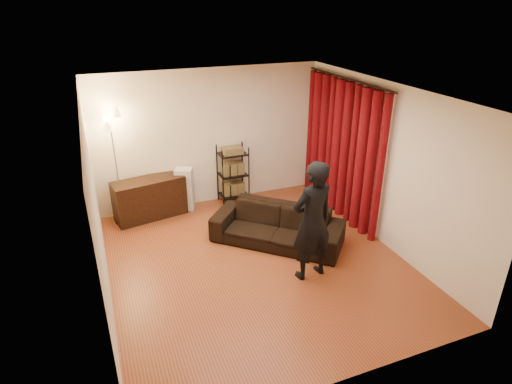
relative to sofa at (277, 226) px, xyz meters
name	(u,v)px	position (x,y,z in m)	size (l,w,h in m)	color
floor	(257,262)	(-0.55, -0.45, -0.32)	(5.00, 5.00, 0.00)	#9C4827
ceiling	(257,94)	(-0.55, -0.45, 2.38)	(5.00, 5.00, 0.00)	white
wall_back	(210,138)	(-0.55, 2.05, 1.03)	(5.00, 5.00, 0.00)	white
wall_front	(351,281)	(-0.55, -2.95, 1.03)	(5.00, 5.00, 0.00)	white
wall_left	(96,211)	(-2.80, -0.45, 1.03)	(5.00, 5.00, 0.00)	white
wall_right	(384,165)	(1.70, -0.45, 1.03)	(5.00, 5.00, 0.00)	white
curtain_rod	(348,79)	(1.60, 0.67, 2.26)	(0.04, 0.04, 2.65)	black
curtain	(341,150)	(1.58, 0.67, 0.95)	(0.22, 2.65, 2.55)	#690308
sofa	(277,226)	(0.00, 0.00, 0.00)	(2.20, 0.86, 0.64)	black
person	(312,221)	(0.07, -1.05, 0.61)	(0.68, 0.45, 1.86)	black
media_cabinet	(150,198)	(-1.87, 1.77, 0.07)	(1.33, 0.50, 0.77)	black
storage_boxes	(185,189)	(-1.17, 1.86, 0.11)	(0.35, 0.28, 0.86)	beige
wire_shelf	(233,174)	(-0.18, 1.82, 0.28)	(0.55, 0.38, 1.20)	black
floor_lamp	(117,169)	(-2.40, 1.74, 0.74)	(0.38, 0.38, 2.13)	silver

